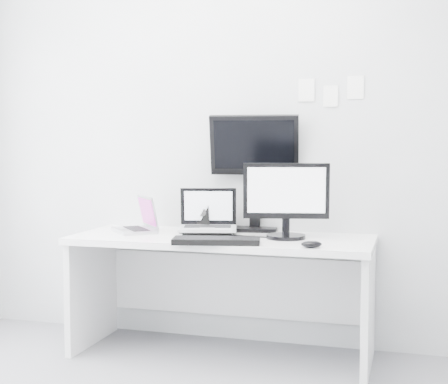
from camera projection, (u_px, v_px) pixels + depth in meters
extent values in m
plane|color=silver|center=(237.00, 134.00, 4.22)|extent=(3.60, 0.00, 3.60)
cube|color=white|center=(222.00, 296.00, 3.95)|extent=(1.80, 0.70, 0.73)
cube|color=silver|center=(134.00, 213.00, 4.12)|extent=(0.39, 0.40, 0.24)
cube|color=black|center=(204.00, 217.00, 4.15)|extent=(0.11, 0.11, 0.18)
cube|color=#A6A8AD|center=(208.00, 211.00, 3.99)|extent=(0.41, 0.35, 0.29)
cube|color=black|center=(254.00, 172.00, 4.15)|extent=(0.58, 0.28, 0.76)
cube|color=black|center=(286.00, 200.00, 3.82)|extent=(0.54, 0.34, 0.46)
cube|color=black|center=(216.00, 241.00, 3.64)|extent=(0.51, 0.27, 0.03)
ellipsoid|color=black|center=(311.00, 244.00, 3.50)|extent=(0.13, 0.11, 0.04)
cube|color=white|center=(306.00, 90.00, 4.07)|extent=(0.10, 0.00, 0.14)
cube|color=white|center=(331.00, 96.00, 4.03)|extent=(0.09, 0.00, 0.13)
cube|color=white|center=(355.00, 87.00, 3.98)|extent=(0.10, 0.00, 0.14)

